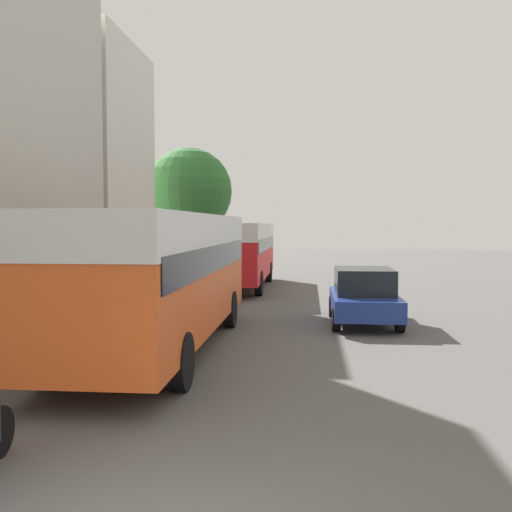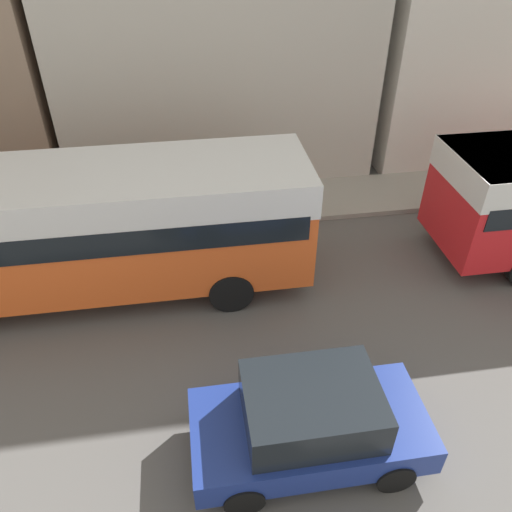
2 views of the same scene
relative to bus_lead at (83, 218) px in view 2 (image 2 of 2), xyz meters
The scene contains 2 objects.
bus_lead is the anchor object (origin of this frame).
car_crossing 6.36m from the bus_lead, 38.57° to the left, with size 1.88×3.84×1.59m.
Camera 2 is at (7.57, 10.54, 7.78)m, focal length 35.00 mm.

